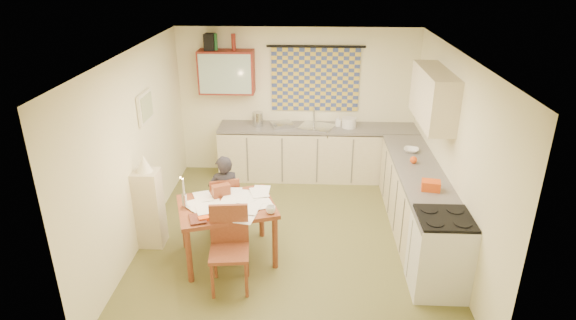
{
  "coord_description": "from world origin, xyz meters",
  "views": [
    {
      "loc": [
        0.2,
        -5.64,
        3.56
      ],
      "look_at": [
        -0.06,
        0.2,
        1.06
      ],
      "focal_mm": 30.0,
      "sensor_mm": 36.0,
      "label": 1
    }
  ],
  "objects_px": {
    "counter_back": "(317,153)",
    "shelf_stand": "(150,208)",
    "counter_right": "(418,205)",
    "dining_table": "(228,231)",
    "chair_far": "(225,215)",
    "person": "(225,197)",
    "stove": "(440,254)"
  },
  "relations": [
    {
      "from": "dining_table",
      "to": "shelf_stand",
      "type": "xyz_separation_m",
      "value": [
        -1.06,
        0.26,
        0.15
      ]
    },
    {
      "from": "stove",
      "to": "chair_far",
      "type": "height_order",
      "value": "stove"
    },
    {
      "from": "counter_right",
      "to": "stove",
      "type": "height_order",
      "value": "stove"
    },
    {
      "from": "dining_table",
      "to": "chair_far",
      "type": "relative_size",
      "value": 1.57
    },
    {
      "from": "chair_far",
      "to": "person",
      "type": "height_order",
      "value": "person"
    },
    {
      "from": "counter_back",
      "to": "person",
      "type": "relative_size",
      "value": 2.82
    },
    {
      "from": "stove",
      "to": "chair_far",
      "type": "distance_m",
      "value": 2.86
    },
    {
      "from": "dining_table",
      "to": "chair_far",
      "type": "height_order",
      "value": "chair_far"
    },
    {
      "from": "person",
      "to": "shelf_stand",
      "type": "distance_m",
      "value": 0.98
    },
    {
      "from": "counter_back",
      "to": "counter_right",
      "type": "bearing_deg",
      "value": -53.36
    },
    {
      "from": "counter_back",
      "to": "chair_far",
      "type": "relative_size",
      "value": 3.81
    },
    {
      "from": "stove",
      "to": "shelf_stand",
      "type": "bearing_deg",
      "value": 167.45
    },
    {
      "from": "counter_back",
      "to": "person",
      "type": "height_order",
      "value": "person"
    },
    {
      "from": "chair_far",
      "to": "stove",
      "type": "bearing_deg",
      "value": 138.42
    },
    {
      "from": "counter_right",
      "to": "dining_table",
      "type": "xyz_separation_m",
      "value": [
        -2.48,
        -0.65,
        -0.07
      ]
    },
    {
      "from": "counter_right",
      "to": "dining_table",
      "type": "distance_m",
      "value": 2.57
    },
    {
      "from": "person",
      "to": "shelf_stand",
      "type": "relative_size",
      "value": 1.11
    },
    {
      "from": "counter_right",
      "to": "shelf_stand",
      "type": "height_order",
      "value": "shelf_stand"
    },
    {
      "from": "chair_far",
      "to": "shelf_stand",
      "type": "relative_size",
      "value": 0.82
    },
    {
      "from": "chair_far",
      "to": "counter_right",
      "type": "bearing_deg",
      "value": 162.68
    },
    {
      "from": "dining_table",
      "to": "chair_far",
      "type": "xyz_separation_m",
      "value": [
        -0.15,
        0.59,
        -0.11
      ]
    },
    {
      "from": "counter_back",
      "to": "stove",
      "type": "xyz_separation_m",
      "value": [
        1.35,
        -2.98,
        0.02
      ]
    },
    {
      "from": "counter_right",
      "to": "chair_far",
      "type": "distance_m",
      "value": 2.64
    },
    {
      "from": "chair_far",
      "to": "counter_back",
      "type": "bearing_deg",
      "value": -143.03
    },
    {
      "from": "dining_table",
      "to": "person",
      "type": "relative_size",
      "value": 1.16
    },
    {
      "from": "person",
      "to": "shelf_stand",
      "type": "bearing_deg",
      "value": -3.56
    },
    {
      "from": "counter_back",
      "to": "counter_right",
      "type": "xyz_separation_m",
      "value": [
        1.35,
        -1.81,
        -0.0
      ]
    },
    {
      "from": "person",
      "to": "shelf_stand",
      "type": "xyz_separation_m",
      "value": [
        -0.94,
        -0.27,
        -0.06
      ]
    },
    {
      "from": "counter_right",
      "to": "shelf_stand",
      "type": "distance_m",
      "value": 3.56
    },
    {
      "from": "dining_table",
      "to": "chair_far",
      "type": "distance_m",
      "value": 0.62
    },
    {
      "from": "counter_right",
      "to": "dining_table",
      "type": "relative_size",
      "value": 2.17
    },
    {
      "from": "counter_back",
      "to": "shelf_stand",
      "type": "height_order",
      "value": "shelf_stand"
    }
  ]
}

